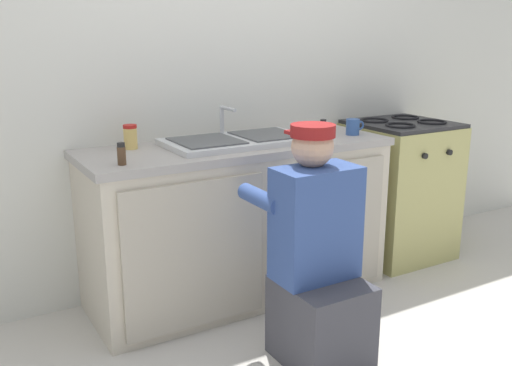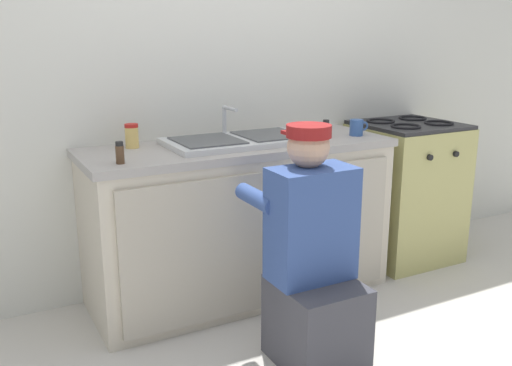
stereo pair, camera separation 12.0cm
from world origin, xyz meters
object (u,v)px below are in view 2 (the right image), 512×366
object	(u,v)px
condiment_jar	(132,136)
spice_bottle_pepper	(120,153)
plumber_person	(313,267)
coffee_mug	(357,127)
sink_double_basin	(239,140)
stove_range	(405,191)
spice_bottle_red	(326,129)

from	to	relation	value
condiment_jar	spice_bottle_pepper	bearing A→B (deg)	-114.52
condiment_jar	plumber_person	bearing A→B (deg)	-59.85
plumber_person	coffee_mug	world-z (taller)	plumber_person
sink_double_basin	stove_range	world-z (taller)	sink_double_basin
sink_double_basin	condiment_jar	world-z (taller)	sink_double_basin
stove_range	spice_bottle_red	bearing A→B (deg)	-173.58
spice_bottle_red	spice_bottle_pepper	bearing A→B (deg)	-175.12
stove_range	coffee_mug	world-z (taller)	coffee_mug
coffee_mug	spice_bottle_red	xyz separation A→B (m)	(-0.21, 0.02, 0.00)
stove_range	spice_bottle_pepper	size ratio (longest dim) A/B	8.90
stove_range	spice_bottle_pepper	world-z (taller)	spice_bottle_pepper
plumber_person	spice_bottle_red	size ratio (longest dim) A/B	10.52
plumber_person	coffee_mug	xyz separation A→B (m)	(0.74, 0.67, 0.48)
sink_double_basin	condiment_jar	xyz separation A→B (m)	(-0.56, 0.15, 0.05)
sink_double_basin	spice_bottle_pepper	bearing A→B (deg)	-165.23
condiment_jar	coffee_mug	xyz separation A→B (m)	(1.28, -0.26, -0.02)
spice_bottle_pepper	coffee_mug	bearing A→B (deg)	3.21
condiment_jar	spice_bottle_red	size ratio (longest dim) A/B	1.22
condiment_jar	stove_range	bearing A→B (deg)	-4.95
stove_range	spice_bottle_pepper	bearing A→B (deg)	-174.56
plumber_person	coffee_mug	size ratio (longest dim) A/B	8.76
coffee_mug	condiment_jar	bearing A→B (deg)	168.56
spice_bottle_pepper	sink_double_basin	bearing A→B (deg)	14.77
sink_double_basin	condiment_jar	size ratio (longest dim) A/B	6.25
spice_bottle_pepper	spice_bottle_red	world-z (taller)	same
stove_range	spice_bottle_red	xyz separation A→B (m)	(-0.71, -0.08, 0.49)
plumber_person	coffee_mug	distance (m)	1.11
condiment_jar	spice_bottle_red	bearing A→B (deg)	-12.30
stove_range	coffee_mug	bearing A→B (deg)	-168.34
coffee_mug	spice_bottle_pepper	world-z (taller)	spice_bottle_pepper
spice_bottle_pepper	stove_range	bearing A→B (deg)	5.44
stove_range	plumber_person	bearing A→B (deg)	-148.06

